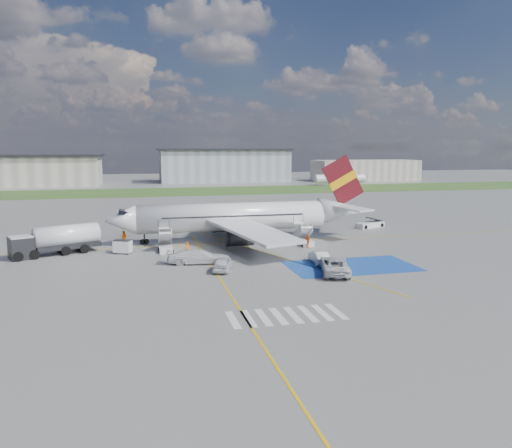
% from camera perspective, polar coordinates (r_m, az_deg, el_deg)
% --- Properties ---
extents(ground, '(400.00, 400.00, 0.00)m').
position_cam_1_polar(ground, '(56.72, -0.12, -4.47)').
color(ground, '#60605E').
rests_on(ground, ground).
extents(grass_strip, '(400.00, 30.00, 0.01)m').
position_cam_1_polar(grass_strip, '(149.83, -8.57, 3.69)').
color(grass_strip, '#2D4C1E').
rests_on(grass_strip, ground).
extents(taxiway_line_main, '(120.00, 0.20, 0.01)m').
position_cam_1_polar(taxiway_line_main, '(68.20, -2.45, -2.22)').
color(taxiway_line_main, gold).
rests_on(taxiway_line_main, ground).
extents(taxiway_line_cross, '(0.20, 60.00, 0.01)m').
position_cam_1_polar(taxiway_line_cross, '(46.26, -3.31, -7.55)').
color(taxiway_line_cross, gold).
rests_on(taxiway_line_cross, ground).
extents(taxiway_line_diag, '(20.71, 56.45, 0.01)m').
position_cam_1_polar(taxiway_line_diag, '(68.20, -2.45, -2.22)').
color(taxiway_line_diag, gold).
rests_on(taxiway_line_diag, ground).
extents(staging_box, '(14.00, 8.00, 0.01)m').
position_cam_1_polar(staging_box, '(56.21, 10.85, -4.75)').
color(staging_box, navy).
rests_on(staging_box, ground).
extents(crosswalk, '(9.00, 4.00, 0.01)m').
position_cam_1_polar(crosswalk, '(39.56, 3.44, -10.41)').
color(crosswalk, silver).
rests_on(crosswalk, ground).
extents(terminal_west, '(60.00, 22.00, 10.00)m').
position_cam_1_polar(terminal_west, '(188.68, -26.54, 5.42)').
color(terminal_west, gray).
rests_on(terminal_west, ground).
extents(terminal_centre, '(48.00, 18.00, 12.00)m').
position_cam_1_polar(terminal_centre, '(191.67, -3.66, 6.65)').
color(terminal_centre, gray).
rests_on(terminal_centre, ground).
extents(terminal_east, '(40.00, 16.00, 8.00)m').
position_cam_1_polar(terminal_east, '(202.01, 12.34, 6.01)').
color(terminal_east, gray).
rests_on(terminal_east, ground).
extents(airliner, '(36.81, 32.95, 11.92)m').
position_cam_1_polar(airliner, '(69.87, -1.57, 0.87)').
color(airliner, silver).
rests_on(airliner, ground).
extents(airstairs_fwd, '(1.90, 5.20, 3.60)m').
position_cam_1_polar(airstairs_fwd, '(63.72, -10.30, -2.57)').
color(airstairs_fwd, silver).
rests_on(airstairs_fwd, ground).
extents(airstairs_aft, '(1.90, 5.20, 3.60)m').
position_cam_1_polar(airstairs_aft, '(67.26, 5.64, -1.88)').
color(airstairs_aft, silver).
rests_on(airstairs_aft, ground).
extents(fuel_tanker, '(10.55, 6.65, 3.53)m').
position_cam_1_polar(fuel_tanker, '(65.54, -21.86, -1.98)').
color(fuel_tanker, black).
rests_on(fuel_tanker, ground).
extents(gpu_cart, '(2.39, 1.97, 1.72)m').
position_cam_1_polar(gpu_cart, '(63.69, -14.99, -2.59)').
color(gpu_cart, silver).
rests_on(gpu_cart, ground).
extents(belt_loader, '(5.87, 3.79, 1.71)m').
position_cam_1_polar(belt_loader, '(83.66, 12.91, -0.10)').
color(belt_loader, silver).
rests_on(belt_loader, ground).
extents(car_silver_a, '(3.12, 4.79, 1.52)m').
position_cam_1_polar(car_silver_a, '(53.20, -3.79, -4.55)').
color(car_silver_a, silver).
rests_on(car_silver_a, ground).
extents(car_silver_b, '(1.79, 4.37, 1.41)m').
position_cam_1_polar(car_silver_b, '(56.92, 7.22, -3.77)').
color(car_silver_b, '#B1B4B8').
rests_on(car_silver_b, ground).
extents(van_white_a, '(4.38, 6.52, 2.24)m').
position_cam_1_polar(van_white_a, '(53.00, 8.97, -4.29)').
color(van_white_a, silver).
rests_on(van_white_a, ground).
extents(van_white_b, '(5.62, 3.03, 2.09)m').
position_cam_1_polar(van_white_b, '(56.55, -6.55, -3.49)').
color(van_white_b, silver).
rests_on(van_white_b, ground).
extents(crew_fwd, '(0.75, 0.70, 1.73)m').
position_cam_1_polar(crew_fwd, '(60.77, -7.84, -2.83)').
color(crew_fwd, orange).
rests_on(crew_fwd, ground).
extents(crew_nose, '(1.14, 1.13, 1.86)m').
position_cam_1_polar(crew_nose, '(69.54, -14.85, -1.52)').
color(crew_nose, orange).
rests_on(crew_nose, ground).
extents(crew_aft, '(0.84, 1.11, 1.75)m').
position_cam_1_polar(crew_aft, '(65.30, 5.93, -1.98)').
color(crew_aft, '#E15D0B').
rests_on(crew_aft, ground).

